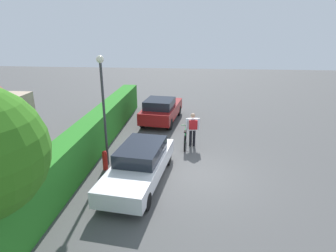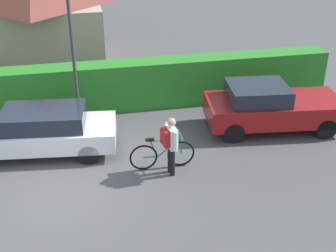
% 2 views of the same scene
% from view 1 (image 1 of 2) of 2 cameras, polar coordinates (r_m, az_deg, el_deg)
% --- Properties ---
extents(ground_plane, '(60.00, 60.00, 0.00)m').
position_cam_1_polar(ground_plane, '(11.09, 5.84, -9.72)').
color(ground_plane, '#4C4C4C').
extents(hedge_row, '(18.78, 0.90, 1.61)m').
position_cam_1_polar(hedge_row, '(11.60, -17.64, -4.79)').
color(hedge_row, '#2B7E25').
rests_on(hedge_row, ground).
extents(parked_car_near, '(4.74, 2.16, 1.32)m').
position_cam_1_polar(parked_car_near, '(10.38, -5.72, -7.56)').
color(parked_car_near, silver).
rests_on(parked_car_near, ground).
extents(parked_car_far, '(4.31, 2.24, 1.47)m').
position_cam_1_polar(parked_car_far, '(16.83, -1.34, 3.36)').
color(parked_car_far, maroon).
rests_on(parked_car_far, ground).
extents(bicycle, '(1.76, 0.50, 0.92)m').
position_cam_1_polar(bicycle, '(13.32, 3.48, -2.60)').
color(bicycle, black).
rests_on(bicycle, ground).
extents(person_rider, '(0.40, 0.65, 1.62)m').
position_cam_1_polar(person_rider, '(13.25, 5.00, -0.13)').
color(person_rider, black).
rests_on(person_rider, ground).
extents(street_lamp, '(0.28, 0.28, 4.39)m').
position_cam_1_polar(street_lamp, '(11.16, -12.97, 5.66)').
color(street_lamp, '#38383D').
rests_on(street_lamp, ground).
extents(fire_hydrant, '(0.20, 0.20, 0.81)m').
position_cam_1_polar(fire_hydrant, '(11.50, -12.58, -6.68)').
color(fire_hydrant, red).
rests_on(fire_hydrant, ground).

